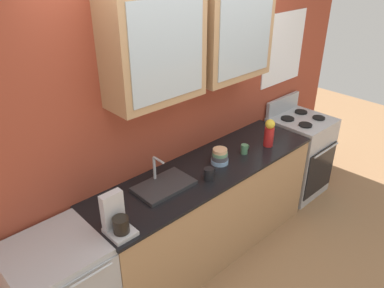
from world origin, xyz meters
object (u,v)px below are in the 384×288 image
Objects in this scene: stove_range at (298,155)px; cup_near_bowls at (244,149)px; cup_near_sink at (209,174)px; coffee_maker at (117,219)px; vase at (269,133)px; sink_faucet at (164,185)px; bowl_stack at (220,156)px.

cup_near_bowls is at bearing -177.34° from stove_range.
coffee_maker is at bearing -178.36° from cup_near_sink.
coffee_maker reaches higher than vase.
stove_range is at bearing -1.02° from sink_faucet.
coffee_maker is (-2.52, -0.16, 0.56)m from stove_range.
vase is at bearing -6.90° from sink_faucet.
cup_near_bowls is 1.46m from coffee_maker.
bowl_stack is 0.54× the size of coffee_maker.
vase is 0.84m from cup_near_sink.
cup_near_sink is at bearing -171.60° from cup_near_bowls.
stove_range is at bearing 0.51° from bowl_stack.
sink_faucet is 3.01× the size of bowl_stack.
cup_near_bowls is (-0.28, 0.06, -0.09)m from vase.
cup_near_bowls is (0.89, -0.08, 0.02)m from sink_faucet.
coffee_maker is at bearing -178.39° from vase.
stove_range reaches higher than bowl_stack.
stove_range is 1.70m from cup_near_sink.
bowl_stack is at bearing -4.47° from sink_faucet.
stove_range is 2.59m from coffee_maker.
vase reaches higher than stove_range.
sink_faucet is at bearing 18.93° from coffee_maker.
coffee_maker reaches higher than bowl_stack.
cup_near_sink is at bearing -175.39° from stove_range.
stove_range reaches higher than cup_near_bowls.
bowl_stack is at bearing 7.11° from coffee_maker.
coffee_maker is (-0.90, -0.03, 0.06)m from cup_near_sink.
sink_faucet is at bearing 154.32° from cup_near_sink.
sink_faucet is at bearing 178.98° from stove_range.
cup_near_bowls is at bearing 8.40° from cup_near_sink.
vase is at bearing -9.39° from bowl_stack.
stove_range is 3.82× the size of coffee_maker.
cup_near_bowls is at bearing 4.21° from coffee_maker.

